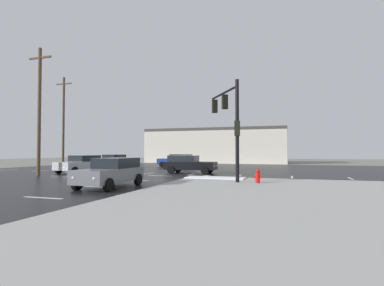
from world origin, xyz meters
TOP-DOWN VIEW (x-y plane):
  - ground_plane at (0.00, 0.00)m, footprint 120.00×120.00m
  - road_asphalt at (0.00, 0.00)m, footprint 44.00×44.00m
  - sidewalk_corner at (12.00, -12.00)m, footprint 18.00×18.00m
  - snow_strip_curbside at (5.00, -4.00)m, footprint 4.00×1.60m
  - lane_markings at (1.20, -1.38)m, footprint 36.15×36.15m
  - traffic_signal_mast at (6.23, -5.26)m, footprint 2.64×4.01m
  - fire_hydrant at (8.07, -6.36)m, footprint 0.48×0.26m
  - strip_building_background at (-2.47, 27.72)m, footprint 24.03×8.00m
  - sedan_black at (1.28, 1.37)m, footprint 4.56×2.06m
  - sedan_silver at (-8.24, -1.11)m, footprint 2.32×4.65m
  - sedan_grey at (0.62, -9.85)m, footprint 2.07×4.56m
  - sedan_red at (-9.60, 6.04)m, footprint 2.08×4.56m
  - sedan_blue at (-3.64, 11.49)m, footprint 4.54×2.03m
  - utility_pole_mid at (-9.64, -4.59)m, footprint 2.20×0.28m
  - utility_pole_far at (-16.09, 5.59)m, footprint 2.20×0.28m

SIDE VIEW (x-z plane):
  - ground_plane at x=0.00m, z-range 0.00..0.00m
  - road_asphalt at x=0.00m, z-range 0.00..0.02m
  - lane_markings at x=1.20m, z-range 0.02..0.03m
  - sidewalk_corner at x=12.00m, z-range 0.00..0.14m
  - snow_strip_curbside at x=5.00m, z-range 0.14..0.20m
  - fire_hydrant at x=8.07m, z-range 0.14..0.93m
  - sedan_black at x=1.28m, z-range 0.06..1.64m
  - sedan_silver at x=-8.24m, z-range 0.06..1.64m
  - sedan_grey at x=0.62m, z-range 0.06..1.64m
  - sedan_red at x=-9.60m, z-range 0.06..1.64m
  - sedan_blue at x=-3.64m, z-range 0.06..1.64m
  - strip_building_background at x=-2.47m, z-range 0.00..5.92m
  - traffic_signal_mast at x=6.23m, z-range 1.13..7.25m
  - utility_pole_mid at x=-9.64m, z-range 0.22..10.70m
  - utility_pole_far at x=-16.09m, z-range 0.22..11.16m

